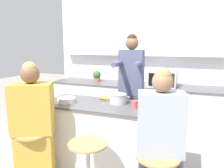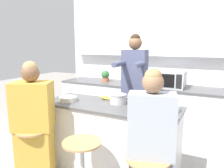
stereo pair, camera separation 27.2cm
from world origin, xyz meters
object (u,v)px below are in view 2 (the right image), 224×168
(coffee_cup_far, at_px, (151,107))
(bar_stool_leftmost, at_px, (35,152))
(cooking_pot, at_px, (118,99))
(fruit_bowl, at_px, (170,108))
(person_wrapped_blanket, at_px, (34,127))
(banana_bunch, at_px, (105,98))
(person_seated_near, at_px, (150,158))
(potted_plant, at_px, (105,76))
(bar_stool_center, at_px, (83,168))
(kitchen_island, at_px, (110,139))
(coffee_cup_near, at_px, (133,105))
(person_cooking, at_px, (134,97))
(microwave, at_px, (170,79))

(coffee_cup_far, bearing_deg, bar_stool_leftmost, -155.31)
(cooking_pot, bearing_deg, fruit_bowl, -2.17)
(cooking_pot, distance_m, coffee_cup_far, 0.48)
(person_wrapped_blanket, bearing_deg, banana_bunch, 29.47)
(cooking_pot, height_order, coffee_cup_far, cooking_pot)
(person_seated_near, distance_m, potted_plant, 2.68)
(bar_stool_center, bearing_deg, banana_bunch, 101.88)
(coffee_cup_far, height_order, banana_bunch, coffee_cup_far)
(kitchen_island, height_order, coffee_cup_far, coffee_cup_far)
(person_seated_near, xyz_separation_m, banana_bunch, (-0.88, 0.79, 0.28))
(cooking_pot, height_order, coffee_cup_near, cooking_pot)
(person_seated_near, height_order, cooking_pot, person_seated_near)
(person_seated_near, relative_size, fruit_bowl, 6.81)
(cooking_pot, relative_size, coffee_cup_near, 3.01)
(potted_plant, bearing_deg, person_wrapped_blanket, -84.71)
(person_cooking, bearing_deg, kitchen_island, -104.73)
(fruit_bowl, bearing_deg, person_cooking, 140.97)
(banana_bunch, relative_size, microwave, 0.34)
(person_cooking, bearing_deg, fruit_bowl, -43.17)
(kitchen_island, distance_m, coffee_cup_near, 0.60)
(person_wrapped_blanket, bearing_deg, coffee_cup_near, 2.05)
(bar_stool_center, height_order, person_wrapped_blanket, person_wrapped_blanket)
(bar_stool_center, xyz_separation_m, banana_bunch, (-0.17, 0.82, 0.56))
(kitchen_island, bearing_deg, cooking_pot, 51.80)
(person_wrapped_blanket, height_order, coffee_cup_far, person_wrapped_blanket)
(bar_stool_leftmost, xyz_separation_m, fruit_bowl, (1.42, 0.66, 0.57))
(microwave, bearing_deg, potted_plant, 178.04)
(kitchen_island, xyz_separation_m, potted_plant, (-0.90, 1.54, 0.56))
(coffee_cup_far, bearing_deg, microwave, 94.62)
(cooking_pot, relative_size, coffee_cup_far, 2.86)
(fruit_bowl, height_order, potted_plant, potted_plant)
(kitchen_island, relative_size, cooking_pot, 5.69)
(person_wrapped_blanket, xyz_separation_m, cooking_pot, (0.77, 0.67, 0.28))
(person_seated_near, relative_size, microwave, 2.88)
(kitchen_island, bearing_deg, coffee_cup_far, -2.45)
(person_seated_near, bearing_deg, potted_plant, 110.21)
(person_cooking, relative_size, cooking_pot, 5.90)
(kitchen_island, xyz_separation_m, banana_bunch, (-0.17, 0.21, 0.48))
(potted_plant, bearing_deg, banana_bunch, -61.53)
(coffee_cup_near, bearing_deg, person_seated_near, -55.20)
(fruit_bowl, bearing_deg, coffee_cup_far, -153.96)
(kitchen_island, distance_m, fruit_bowl, 0.88)
(person_cooking, xyz_separation_m, cooking_pot, (-0.03, -0.48, 0.07))
(bar_stool_leftmost, bearing_deg, kitchen_island, 40.27)
(bar_stool_center, relative_size, person_wrapped_blanket, 0.47)
(cooking_pot, height_order, potted_plant, potted_plant)
(person_cooking, relative_size, coffee_cup_near, 17.75)
(bar_stool_leftmost, relative_size, person_seated_near, 0.47)
(bar_stool_center, relative_size, fruit_bowl, 3.19)
(kitchen_island, distance_m, person_seated_near, 0.94)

